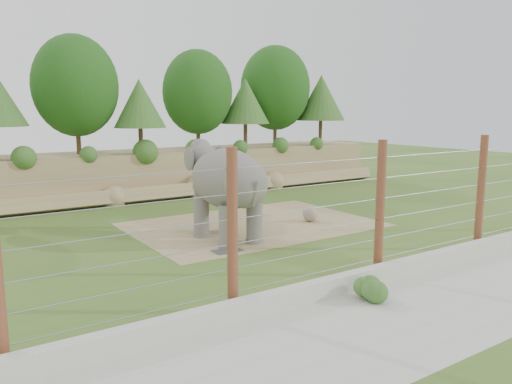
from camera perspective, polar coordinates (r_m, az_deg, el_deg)
ground at (r=18.61m, az=3.43°, el=-5.70°), size 90.00×90.00×0.00m
back_embankment at (r=29.33m, az=-10.76°, el=7.51°), size 30.00×5.52×8.77m
dirt_patch at (r=21.27m, az=-0.37°, el=-3.74°), size 10.00×7.00×0.02m
drain_grate at (r=17.35m, az=-3.30°, el=-6.71°), size 1.00×0.60×0.03m
elephant at (r=18.51m, az=-3.33°, el=-0.08°), size 1.96×4.47×3.60m
stone_ball at (r=21.88m, az=6.23°, el=-2.52°), size 0.66×0.66×0.66m
retaining_wall at (r=15.03m, az=15.15°, el=-8.73°), size 26.00×0.35×0.50m
walkway at (r=13.96m, az=21.40°, el=-11.54°), size 26.00×4.00×0.01m
barrier_fence at (r=14.91m, az=13.99°, el=-1.87°), size 20.26×0.26×4.00m
walkway_shrub at (r=13.39m, az=13.24°, el=-10.60°), size 0.62×0.62×0.62m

